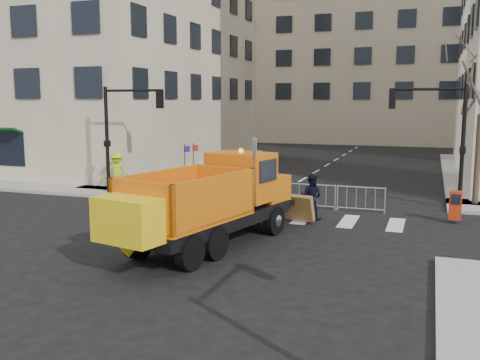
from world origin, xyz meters
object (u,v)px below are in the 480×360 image
(cop_a, at_px, (263,198))
(worker, at_px, (117,171))
(newspaper_box, at_px, (455,205))
(plow_truck, at_px, (208,200))
(cop_b, at_px, (311,197))
(cop_c, at_px, (249,200))

(cop_a, bearing_deg, worker, -64.42)
(cop_a, height_order, newspaper_box, cop_a)
(plow_truck, relative_size, newspaper_box, 8.53)
(cop_b, bearing_deg, newspaper_box, -160.99)
(cop_b, relative_size, worker, 0.95)
(cop_b, relative_size, cop_c, 0.91)
(worker, relative_size, newspaper_box, 1.75)
(cop_c, bearing_deg, newspaper_box, 137.87)
(cop_a, bearing_deg, newspaper_box, 162.73)
(cop_a, relative_size, newspaper_box, 1.84)
(newspaper_box, bearing_deg, cop_b, -166.97)
(cop_c, bearing_deg, cop_b, 159.50)
(plow_truck, relative_size, cop_a, 4.64)
(plow_truck, height_order, cop_b, plow_truck)
(cop_b, bearing_deg, worker, -8.90)
(cop_c, height_order, newspaper_box, cop_c)
(cop_b, relative_size, newspaper_box, 1.66)
(plow_truck, height_order, newspaper_box, plow_truck)
(cop_a, distance_m, newspaper_box, 7.47)
(cop_c, distance_m, newspaper_box, 8.02)
(plow_truck, relative_size, worker, 4.87)
(plow_truck, bearing_deg, cop_a, 2.58)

